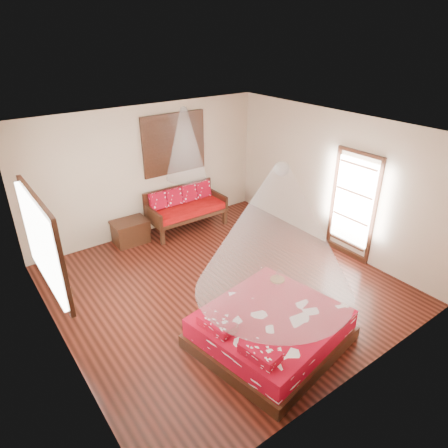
% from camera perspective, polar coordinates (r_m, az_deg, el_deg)
% --- Properties ---
extents(room, '(5.54, 5.54, 2.84)m').
position_cam_1_polar(room, '(6.63, -0.29, 1.28)').
color(room, black).
rests_on(room, ground).
extents(bed, '(2.29, 2.14, 0.63)m').
position_cam_1_polar(bed, '(6.06, 6.60, -14.69)').
color(bed, black).
rests_on(bed, floor).
extents(daybed, '(1.77, 0.79, 0.94)m').
position_cam_1_polar(daybed, '(9.15, -5.60, 2.52)').
color(daybed, black).
rests_on(daybed, floor).
extents(storage_chest, '(0.75, 0.55, 0.51)m').
position_cam_1_polar(storage_chest, '(8.79, -13.23, -1.06)').
color(storage_chest, black).
rests_on(storage_chest, floor).
extents(shutter_panel, '(1.52, 0.06, 1.32)m').
position_cam_1_polar(shutter_panel, '(8.96, -7.13, 11.31)').
color(shutter_panel, black).
rests_on(shutter_panel, wall_back).
extents(window_left, '(0.10, 1.74, 1.34)m').
position_cam_1_polar(window_left, '(5.71, -24.19, -2.29)').
color(window_left, black).
rests_on(window_left, wall_left).
extents(glazed_door, '(0.08, 1.02, 2.16)m').
position_cam_1_polar(glazed_door, '(8.18, 17.92, 2.48)').
color(glazed_door, black).
rests_on(glazed_door, floor).
extents(wine_tray, '(0.24, 0.24, 0.19)m').
position_cam_1_polar(wine_tray, '(6.60, 7.66, -7.60)').
color(wine_tray, brown).
rests_on(wine_tray, bed).
extents(mosquito_net_main, '(2.17, 2.17, 1.80)m').
position_cam_1_polar(mosquito_net_main, '(5.17, 7.62, -1.14)').
color(mosquito_net_main, white).
rests_on(mosquito_net_main, ceiling).
extents(mosquito_net_daybed, '(0.88, 0.88, 1.50)m').
position_cam_1_polar(mosquito_net_daybed, '(8.54, -5.58, 11.32)').
color(mosquito_net_daybed, white).
rests_on(mosquito_net_daybed, ceiling).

